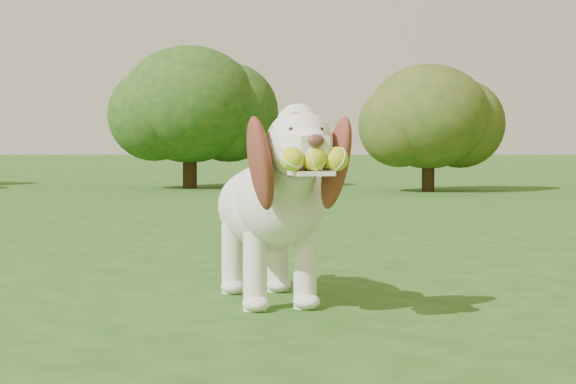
{
  "coord_description": "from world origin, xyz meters",
  "views": [
    {
      "loc": [
        -0.23,
        -3.35,
        0.58
      ],
      "look_at": [
        -0.25,
        -0.15,
        0.41
      ],
      "focal_mm": 60.0,
      "sensor_mm": 36.0,
      "label": 1
    }
  ],
  "objects": [
    {
      "name": "shrub_c",
      "position": [
        1.35,
        7.83,
        0.87
      ],
      "size": [
        1.43,
        1.43,
        1.48
      ],
      "color": "#382314",
      "rests_on": "ground"
    },
    {
      "name": "shrub_b",
      "position": [
        -1.51,
        8.6,
        1.04
      ],
      "size": [
        1.71,
        1.71,
        1.77
      ],
      "color": "#382314",
      "rests_on": "ground"
    },
    {
      "name": "ground",
      "position": [
        0.0,
        0.0,
        0.0
      ],
      "size": [
        80.0,
        80.0,
        0.0
      ],
      "primitive_type": "plane",
      "color": "#224D16",
      "rests_on": "ground"
    },
    {
      "name": "dog",
      "position": [
        -0.3,
        0.06,
        0.37
      ],
      "size": [
        0.54,
        1.07,
        0.7
      ],
      "rotation": [
        0.0,
        0.0,
        0.26
      ],
      "color": "white",
      "rests_on": "ground"
    }
  ]
}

